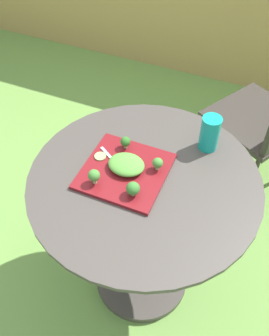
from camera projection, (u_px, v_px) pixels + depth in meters
ground_plane at (141, 278)px, 1.87m from camera, size 12.00×12.00×0.00m
bamboo_fence at (245, 4)px, 2.54m from camera, size 8.00×0.08×1.20m
patio_table at (143, 227)px, 1.53m from camera, size 0.81×0.81×0.76m
salad_plate at (125, 172)px, 1.32m from camera, size 0.29×0.29×0.01m
drinking_glass at (209, 135)px, 1.37m from camera, size 0.07×0.07×0.14m
fork at (115, 163)px, 1.34m from camera, size 0.14×0.10×0.00m
lettuce_mound at (126, 164)px, 1.31m from camera, size 0.13×0.11×0.04m
broccoli_floret_0 at (133, 189)px, 1.22m from camera, size 0.05×0.05×0.05m
broccoli_floret_1 at (125, 142)px, 1.37m from camera, size 0.04×0.04×0.05m
broccoli_floret_2 at (94, 176)px, 1.25m from camera, size 0.04×0.04×0.06m
broccoli_floret_3 at (158, 163)px, 1.30m from camera, size 0.04×0.04×0.05m
cucumber_slice_0 at (100, 156)px, 1.36m from camera, size 0.04×0.04×0.01m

